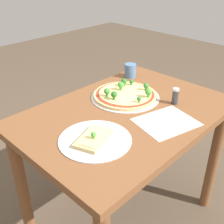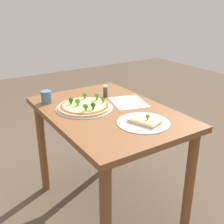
% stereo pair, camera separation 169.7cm
% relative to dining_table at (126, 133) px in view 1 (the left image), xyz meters
% --- Properties ---
extents(ground_plane, '(8.00, 8.00, 0.00)m').
position_rel_dining_table_xyz_m(ground_plane, '(0.00, 0.00, -0.63)').
color(ground_plane, brown).
extents(dining_table, '(1.03, 0.71, 0.76)m').
position_rel_dining_table_xyz_m(dining_table, '(0.00, 0.00, 0.00)').
color(dining_table, brown).
rests_on(dining_table, ground_plane).
extents(pizza_tray_whole, '(0.36, 0.36, 0.07)m').
position_rel_dining_table_xyz_m(pizza_tray_whole, '(0.11, 0.10, 0.14)').
color(pizza_tray_whole, '#B7B7BC').
rests_on(pizza_tray_whole, dining_table).
extents(pizza_tray_slice, '(0.30, 0.30, 0.05)m').
position_rel_dining_table_xyz_m(pizza_tray_slice, '(-0.27, -0.07, 0.13)').
color(pizza_tray_slice, '#B7B7BC').
rests_on(pizza_tray_slice, dining_table).
extents(drinking_cup, '(0.07, 0.07, 0.08)m').
position_rel_dining_table_xyz_m(drinking_cup, '(0.34, 0.27, 0.17)').
color(drinking_cup, '#4C7099').
rests_on(drinking_cup, dining_table).
extents(condiment_shaker, '(0.03, 0.03, 0.08)m').
position_rel_dining_table_xyz_m(condiment_shaker, '(0.23, -0.12, 0.17)').
color(condiment_shaker, '#333338').
rests_on(condiment_shaker, dining_table).
extents(paper_menu, '(0.30, 0.27, 0.00)m').
position_rel_dining_table_xyz_m(paper_menu, '(0.05, -0.20, 0.13)').
color(paper_menu, silver).
rests_on(paper_menu, dining_table).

